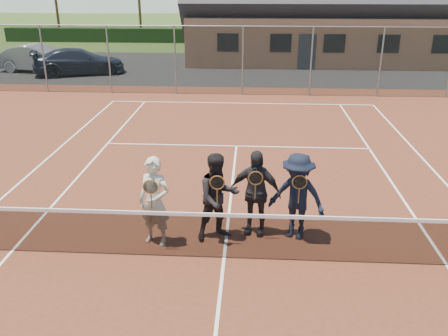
# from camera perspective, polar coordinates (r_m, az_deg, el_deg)

# --- Properties ---
(ground) EXTENTS (220.00, 220.00, 0.00)m
(ground) POSITION_cam_1_polar(r_m,az_deg,el_deg) (28.10, 2.54, 11.79)
(ground) COLOR #30491A
(ground) RESTS_ON ground
(court_surface) EXTENTS (30.00, 30.00, 0.02)m
(court_surface) POSITION_cam_1_polar(r_m,az_deg,el_deg) (9.12, 0.01, -10.82)
(court_surface) COLOR #562819
(court_surface) RESTS_ON ground
(tarmac_carpark) EXTENTS (40.00, 12.00, 0.01)m
(tarmac_carpark) POSITION_cam_1_polar(r_m,az_deg,el_deg) (28.45, -5.72, 11.84)
(tarmac_carpark) COLOR black
(tarmac_carpark) RESTS_ON ground
(hedge_row) EXTENTS (40.00, 1.20, 1.10)m
(hedge_row) POSITION_cam_1_polar(r_m,az_deg,el_deg) (39.90, 2.91, 15.60)
(hedge_row) COLOR black
(hedge_row) RESTS_ON ground
(car_b) EXTENTS (4.65, 2.19, 1.47)m
(car_b) POSITION_cam_1_polar(r_m,az_deg,el_deg) (29.12, -21.46, 12.17)
(car_b) COLOR #92949A
(car_b) RESTS_ON ground
(car_c) EXTENTS (5.18, 3.47, 1.39)m
(car_c) POSITION_cam_1_polar(r_m,az_deg,el_deg) (27.60, -17.06, 12.16)
(car_c) COLOR #1B2237
(car_c) RESTS_ON ground
(court_markings) EXTENTS (11.03, 23.83, 0.01)m
(court_markings) POSITION_cam_1_polar(r_m,az_deg,el_deg) (9.11, 0.01, -10.74)
(court_markings) COLOR white
(court_markings) RESTS_ON court_surface
(tennis_net) EXTENTS (11.68, 0.08, 1.10)m
(tennis_net) POSITION_cam_1_polar(r_m,az_deg,el_deg) (8.85, 0.01, -7.93)
(tennis_net) COLOR slate
(tennis_net) RESTS_ON ground
(perimeter_fence) EXTENTS (30.07, 0.07, 3.02)m
(perimeter_fence) POSITION_cam_1_polar(r_m,az_deg,el_deg) (21.43, 2.26, 12.75)
(perimeter_fence) COLOR slate
(perimeter_fence) RESTS_ON ground
(player_a) EXTENTS (0.76, 0.61, 1.80)m
(player_a) POSITION_cam_1_polar(r_m,az_deg,el_deg) (9.28, -8.34, -4.01)
(player_a) COLOR beige
(player_a) RESTS_ON court_surface
(player_b) EXTENTS (1.08, 0.98, 1.80)m
(player_b) POSITION_cam_1_polar(r_m,az_deg,el_deg) (9.36, -0.70, -3.51)
(player_b) COLOR black
(player_b) RESTS_ON court_surface
(player_c) EXTENTS (1.13, 0.67, 1.80)m
(player_c) POSITION_cam_1_polar(r_m,az_deg,el_deg) (9.58, 3.76, -2.95)
(player_c) COLOR black
(player_c) RESTS_ON court_surface
(player_d) EXTENTS (1.33, 1.08, 1.80)m
(player_d) POSITION_cam_1_polar(r_m,az_deg,el_deg) (9.49, 8.79, -3.42)
(player_d) COLOR black
(player_d) RESTS_ON court_surface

